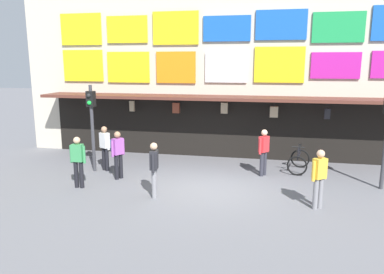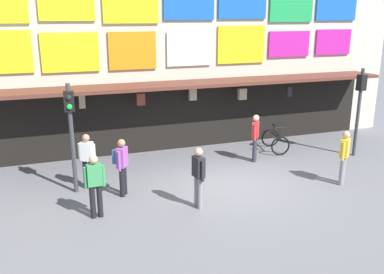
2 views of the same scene
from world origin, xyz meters
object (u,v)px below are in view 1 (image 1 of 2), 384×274
at_px(bicycle_parked, 299,161).
at_px(pedestrian_in_black, 319,176).
at_px(pedestrian_in_white, 264,150).
at_px(pedestrian_in_yellow, 118,151).
at_px(pedestrian_in_green, 154,167).
at_px(pedestrian_in_purple, 105,146).
at_px(traffic_light_near, 92,114).
at_px(pedestrian_in_blue, 78,159).

distance_m(bicycle_parked, pedestrian_in_black, 3.61).
relative_size(pedestrian_in_white, pedestrian_in_yellow, 1.00).
bearing_deg(pedestrian_in_green, pedestrian_in_black, 0.61).
bearing_deg(pedestrian_in_purple, pedestrian_in_black, -17.06).
xyz_separation_m(pedestrian_in_purple, pedestrian_in_green, (2.63, -2.30, 0.00)).
bearing_deg(traffic_light_near, pedestrian_in_black, -15.23).
bearing_deg(pedestrian_in_black, traffic_light_near, 164.77).
xyz_separation_m(pedestrian_in_purple, pedestrian_in_yellow, (0.86, -0.84, 0.04)).
distance_m(bicycle_parked, pedestrian_in_blue, 7.84).
bearing_deg(pedestrian_in_white, traffic_light_near, -173.73).
xyz_separation_m(traffic_light_near, pedestrian_in_green, (3.02, -2.15, -1.19)).
height_order(bicycle_parked, pedestrian_in_purple, pedestrian_in_purple).
relative_size(pedestrian_in_purple, pedestrian_in_green, 1.00).
height_order(bicycle_parked, pedestrian_in_green, pedestrian_in_green).
bearing_deg(pedestrian_in_white, pedestrian_in_black, -61.20).
xyz_separation_m(pedestrian_in_yellow, pedestrian_in_green, (1.77, -1.46, -0.04)).
height_order(bicycle_parked, pedestrian_in_white, pedestrian_in_white).
height_order(pedestrian_in_black, pedestrian_in_purple, same).
distance_m(traffic_light_near, pedestrian_in_purple, 1.26).
height_order(bicycle_parked, pedestrian_in_yellow, pedestrian_in_yellow).
height_order(pedestrian_in_black, pedestrian_in_green, same).
bearing_deg(pedestrian_in_black, pedestrian_in_green, -179.39).
bearing_deg(bicycle_parked, pedestrian_in_green, -141.00).
height_order(traffic_light_near, pedestrian_in_green, traffic_light_near).
height_order(bicycle_parked, pedestrian_in_black, pedestrian_in_black).
distance_m(bicycle_parked, pedestrian_in_white, 1.60).
xyz_separation_m(traffic_light_near, pedestrian_in_purple, (0.39, 0.15, -1.19)).
distance_m(traffic_light_near, pedestrian_in_black, 8.08).
xyz_separation_m(pedestrian_in_black, pedestrian_in_purple, (-7.33, 2.25, 0.00)).
bearing_deg(traffic_light_near, pedestrian_in_blue, -78.55).
distance_m(pedestrian_in_yellow, pedestrian_in_green, 2.30).
bearing_deg(pedestrian_in_yellow, pedestrian_in_green, -39.55).
height_order(pedestrian_in_white, pedestrian_in_black, same).
distance_m(pedestrian_in_white, pedestrian_in_purple, 5.82).
bearing_deg(pedestrian_in_green, pedestrian_in_blue, 172.98).
bearing_deg(bicycle_parked, traffic_light_near, -168.95).
relative_size(traffic_light_near, pedestrian_in_purple, 1.90).
distance_m(pedestrian_in_white, pedestrian_in_green, 4.25).
bearing_deg(pedestrian_in_green, traffic_light_near, 144.52).
bearing_deg(pedestrian_in_blue, pedestrian_in_white, 23.29).
bearing_deg(pedestrian_in_black, bicycle_parked, 93.88).
xyz_separation_m(bicycle_parked, pedestrian_in_yellow, (-6.23, -2.15, 0.59)).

